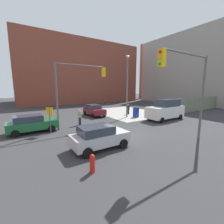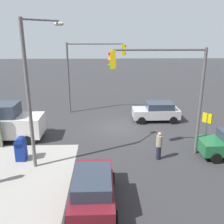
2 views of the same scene
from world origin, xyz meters
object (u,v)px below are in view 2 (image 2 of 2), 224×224
Objects in this scene: traffic_signal_nw_corner at (166,81)px; van_white_delivery at (2,122)px; mailbox_blue at (21,148)px; pedestrian_waiting at (159,145)px; traffic_signal_se_corner at (90,64)px; street_lamp_corner at (33,84)px; fire_hydrant at (169,107)px; hatchback_maroon at (93,188)px; sedan_silver at (157,111)px.

traffic_signal_nw_corner is 11.63m from van_white_delivery.
pedestrian_waiting reaches higher than mailbox_blue.
traffic_signal_nw_corner is at bearing 118.03° from traffic_signal_se_corner.
street_lamp_corner is 4.16m from mailbox_blue.
pedestrian_waiting is (-6.97, -0.31, -3.80)m from street_lamp_corner.
fire_hydrant is at bearing -140.60° from mailbox_blue.
traffic_signal_se_corner is at bearing -61.97° from traffic_signal_nw_corner.
street_lamp_corner reaches higher than mailbox_blue.
fire_hydrant is 9.88m from pedestrian_waiting.
van_white_delivery is at bearing -44.36° from pedestrian_waiting.
hatchback_maroon is at bearing 130.40° from street_lamp_corner.
pedestrian_waiting is (0.36, 0.70, -3.73)m from traffic_signal_nw_corner.
van_white_delivery is 10.99m from pedestrian_waiting.
mailbox_blue is at bearing 125.00° from van_white_delivery.
traffic_signal_nw_corner is 1.57× the size of hatchback_maroon.
van_white_delivery is (6.66, -7.46, 0.44)m from hatchback_maroon.
street_lamp_corner is 5.59× the size of mailbox_blue.
mailbox_blue is (1.23, -0.51, -3.94)m from street_lamp_corner.
traffic_signal_nw_corner is 3.75× the size of pedestrian_waiting.
pedestrian_waiting is at bearing 114.54° from traffic_signal_se_corner.
mailbox_blue is 0.26× the size of van_white_delivery.
fire_hydrant is (-7.43, 0.30, -4.14)m from traffic_signal_se_corner.
traffic_signal_se_corner reaches higher than van_white_delivery.
traffic_signal_se_corner is 1.65× the size of sedan_silver.
hatchback_maroon is 12.15m from sedan_silver.
pedestrian_waiting is (-4.43, 9.70, -3.72)m from traffic_signal_se_corner.
traffic_signal_nw_corner is 0.81× the size of street_lamp_corner.
traffic_signal_nw_corner reaches higher than pedestrian_waiting.
traffic_signal_nw_corner reaches higher than van_white_delivery.
traffic_signal_nw_corner is at bearing -172.13° from street_lamp_corner.
pedestrian_waiting is (3.00, 9.40, 0.42)m from fire_hydrant.
street_lamp_corner is at bearing 133.09° from van_white_delivery.
traffic_signal_nw_corner is at bearing -143.82° from pedestrian_waiting.
mailbox_blue is at bearing -43.94° from hatchback_maroon.
traffic_signal_nw_corner is 1.00× the size of traffic_signal_se_corner.
van_white_delivery is (3.47, -3.71, -3.42)m from street_lamp_corner.
mailbox_blue is 1.52× the size of fire_hydrant.
mailbox_blue is 0.36× the size of sedan_silver.
traffic_signal_nw_corner is 7.39m from sedan_silver.
traffic_signal_nw_corner is 9.41m from mailbox_blue.
mailbox_blue is at bearing 3.34° from traffic_signal_nw_corner.
mailbox_blue is 0.34× the size of hatchback_maroon.
sedan_silver reaches higher than fire_hydrant.
sedan_silver is 2.27× the size of pedestrian_waiting.
traffic_signal_se_corner reaches higher than pedestrian_waiting.
sedan_silver is at bearing -138.63° from street_lamp_corner.
traffic_signal_nw_corner is at bearing 165.97° from van_white_delivery.
pedestrian_waiting is (1.31, 6.97, 0.06)m from sedan_silver.
traffic_signal_nw_corner reaches higher than sedan_silver.
hatchback_maroon is (-4.42, 4.26, 0.08)m from mailbox_blue.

